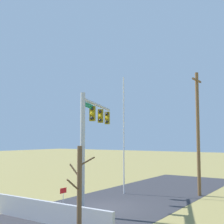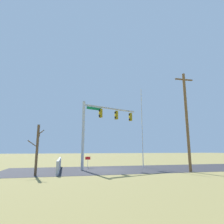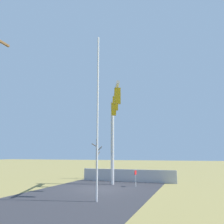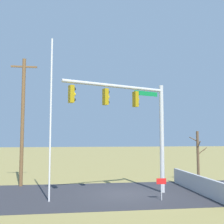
% 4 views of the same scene
% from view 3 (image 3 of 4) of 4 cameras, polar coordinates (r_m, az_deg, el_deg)
% --- Properties ---
extents(ground_plane, '(160.00, 160.00, 0.00)m').
position_cam_3_polar(ground_plane, '(17.77, -2.69, -18.10)').
color(ground_plane, olive).
extents(road_surface, '(28.00, 8.00, 0.01)m').
position_cam_3_polar(road_surface, '(14.18, -9.06, -20.00)').
color(road_surface, '#2D2D33').
rests_on(road_surface, ground_plane).
extents(sidewalk_corner, '(6.00, 6.00, 0.01)m').
position_cam_3_polar(sidewalk_corner, '(21.03, 1.02, -16.87)').
color(sidewalk_corner, '#B7B5AD').
rests_on(sidewalk_corner, ground_plane).
extents(retaining_fence, '(0.20, 8.59, 1.10)m').
position_cam_3_polar(retaining_fence, '(21.93, 3.85, -15.14)').
color(retaining_fence, '#A8A8AD').
rests_on(retaining_fence, ground_plane).
extents(signal_mast, '(6.54, 2.77, 6.93)m').
position_cam_3_polar(signal_mast, '(18.09, 0.41, -2.30)').
color(signal_mast, '#B2B5BA').
rests_on(signal_mast, ground_plane).
extents(flagpole, '(0.10, 0.10, 9.22)m').
position_cam_3_polar(flagpole, '(13.03, -3.53, -0.61)').
color(flagpole, silver).
rests_on(flagpole, ground_plane).
extents(bare_tree, '(1.27, 1.02, 3.99)m').
position_cam_3_polar(bare_tree, '(24.64, -3.69, -11.10)').
color(bare_tree, brown).
rests_on(bare_tree, ground_plane).
extents(open_sign, '(0.56, 0.04, 1.22)m').
position_cam_3_polar(open_sign, '(18.67, 5.74, -14.89)').
color(open_sign, silver).
rests_on(open_sign, ground_plane).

